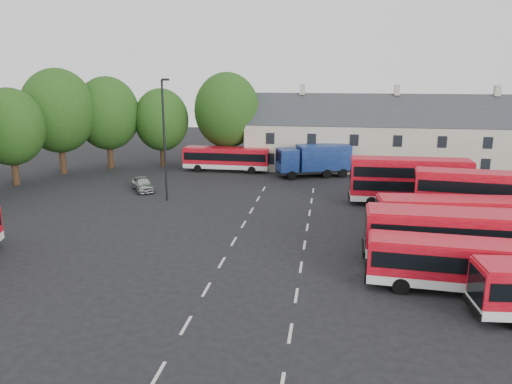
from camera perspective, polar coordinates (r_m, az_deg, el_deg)
ground at (r=33.71m, az=-3.20°, el=-6.79°), size 140.00×140.00×0.00m
lane_markings at (r=35.18m, az=1.47°, el=-5.86°), size 5.15×33.80×0.01m
treeline at (r=57.37m, az=-20.09°, el=7.88°), size 29.92×32.59×12.01m
terrace_houses at (r=61.83m, az=15.48°, el=5.97°), size 35.70×7.13×10.06m
bus_row_b at (r=29.49m, az=22.74°, el=-7.39°), size 10.43×3.15×2.91m
bus_row_c at (r=33.30m, az=22.99°, el=-4.42°), size 12.28×3.21×3.45m
bus_row_d at (r=35.99m, az=24.78°, el=-3.76°), size 10.60×3.29×2.95m
bus_row_e at (r=37.76m, az=22.08°, el=-2.52°), size 11.25×3.33×3.14m
bus_dd_south at (r=42.45m, az=24.51°, el=-0.30°), size 10.44×3.46×4.20m
bus_dd_north at (r=46.19m, az=17.16°, el=1.44°), size 10.34×2.45×4.24m
bus_north at (r=59.15m, az=-3.39°, el=4.00°), size 10.16×2.56×2.86m
box_truck at (r=56.46m, az=6.71°, el=3.75°), size 8.53×5.32×3.57m
silver_car at (r=51.09m, az=-12.84°, el=0.90°), size 3.58×4.29×1.38m
lamppost at (r=45.97m, az=-10.42°, el=6.20°), size 0.76×0.30×11.06m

